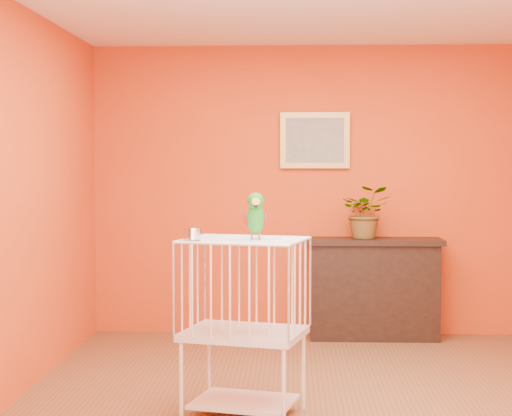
{
  "coord_description": "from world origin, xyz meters",
  "views": [
    {
      "loc": [
        -0.2,
        -5.47,
        1.54
      ],
      "look_at": [
        -0.42,
        -0.31,
        1.27
      ],
      "focal_mm": 60.0,
      "sensor_mm": 36.0,
      "label": 1
    }
  ],
  "objects": [
    {
      "name": "framed_picture",
      "position": [
        0.0,
        2.22,
        1.75
      ],
      "size": [
        0.62,
        0.04,
        0.5
      ],
      "color": "#BB8F42",
      "rests_on": "room_shell"
    },
    {
      "name": "console_cabinet",
      "position": [
        0.52,
        2.04,
        0.44
      ],
      "size": [
        1.19,
        0.43,
        0.88
      ],
      "color": "black",
      "rests_on": "ground"
    },
    {
      "name": "room_shell",
      "position": [
        0.0,
        0.0,
        1.58
      ],
      "size": [
        4.5,
        4.5,
        4.5
      ],
      "color": "#DA4314",
      "rests_on": "ground"
    },
    {
      "name": "ground",
      "position": [
        0.0,
        0.0,
        0.0
      ],
      "size": [
        4.5,
        4.5,
        0.0
      ],
      "primitive_type": "plane",
      "color": "brown",
      "rests_on": "ground"
    },
    {
      "name": "birdcage",
      "position": [
        -0.49,
        -0.32,
        0.56
      ],
      "size": [
        0.81,
        0.69,
        1.08
      ],
      "rotation": [
        0.0,
        0.0,
        -0.25
      ],
      "color": "white",
      "rests_on": "ground"
    },
    {
      "name": "feed_cup",
      "position": [
        -0.8,
        -0.41,
        1.12
      ],
      "size": [
        0.1,
        0.1,
        0.07
      ],
      "primitive_type": "cylinder",
      "color": "silver",
      "rests_on": "birdcage"
    },
    {
      "name": "parrot",
      "position": [
        -0.42,
        -0.33,
        1.23
      ],
      "size": [
        0.14,
        0.26,
        0.29
      ],
      "rotation": [
        0.0,
        0.0,
        0.07
      ],
      "color": "#59544C",
      "rests_on": "birdcage"
    },
    {
      "name": "potted_plant",
      "position": [
        0.45,
        2.0,
        1.06
      ],
      "size": [
        0.45,
        0.49,
        0.36
      ],
      "primitive_type": "imported",
      "rotation": [
        0.0,
        0.0,
        -0.06
      ],
      "color": "#26722D",
      "rests_on": "console_cabinet"
    }
  ]
}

